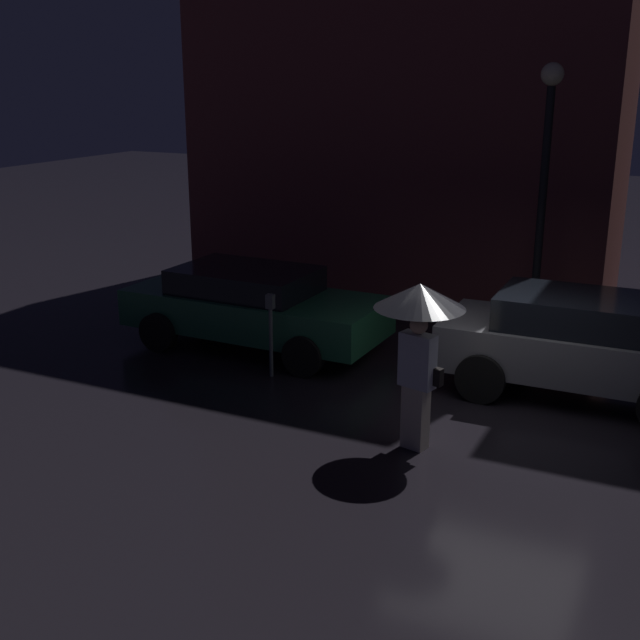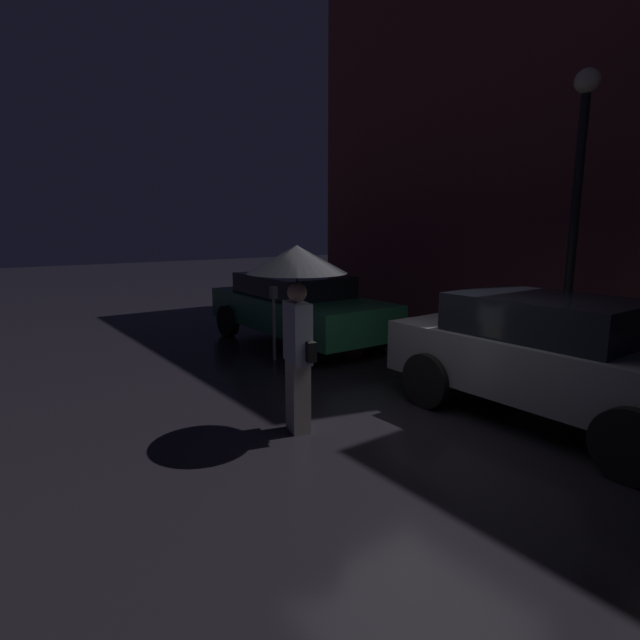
% 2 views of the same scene
% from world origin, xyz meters
% --- Properties ---
extents(ground_plane, '(60.00, 60.00, 0.00)m').
position_xyz_m(ground_plane, '(0.00, 0.00, 0.00)').
color(ground_plane, black).
extents(building_facade_left, '(8.98, 3.00, 10.66)m').
position_xyz_m(building_facade_left, '(-3.86, 6.50, 5.33)').
color(building_facade_left, brown).
rests_on(building_facade_left, ground).
extents(parked_car_green, '(4.47, 2.01, 1.37)m').
position_xyz_m(parked_car_green, '(-4.58, 1.35, 0.74)').
color(parked_car_green, '#1E5638').
rests_on(parked_car_green, ground).
extents(parked_car_grey, '(3.96, 1.88, 1.51)m').
position_xyz_m(parked_car_grey, '(0.76, 1.47, 0.80)').
color(parked_car_grey, slate).
rests_on(parked_car_grey, ground).
extents(pedestrian_with_umbrella, '(1.11, 1.11, 2.13)m').
position_xyz_m(pedestrian_with_umbrella, '(-0.78, -1.16, 1.70)').
color(pedestrian_with_umbrella, beige).
rests_on(pedestrian_with_umbrella, ground).
extents(parking_meter, '(0.12, 0.10, 1.32)m').
position_xyz_m(parking_meter, '(-3.61, 0.23, 0.81)').
color(parking_meter, '#4C5154').
rests_on(parking_meter, ground).
extents(street_lamp_near, '(0.37, 0.37, 4.69)m').
position_xyz_m(street_lamp_near, '(-0.36, 3.87, 3.05)').
color(street_lamp_near, black).
rests_on(street_lamp_near, ground).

